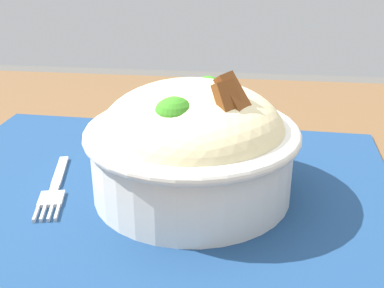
# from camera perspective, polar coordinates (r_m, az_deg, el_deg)

# --- Properties ---
(table) EXTENTS (1.32, 0.78, 0.70)m
(table) POSITION_cam_1_polar(r_m,az_deg,el_deg) (0.52, -4.12, -10.79)
(table) COLOR brown
(table) RESTS_ON ground_plane
(placemat) EXTENTS (0.48, 0.36, 0.00)m
(placemat) POSITION_cam_1_polar(r_m,az_deg,el_deg) (0.48, -4.56, -5.06)
(placemat) COLOR navy
(placemat) RESTS_ON table
(bowl) EXTENTS (0.23, 0.23, 0.12)m
(bowl) POSITION_cam_1_polar(r_m,az_deg,el_deg) (0.44, 0.01, 0.09)
(bowl) COLOR silver
(bowl) RESTS_ON placemat
(fork) EXTENTS (0.04, 0.13, 0.00)m
(fork) POSITION_cam_1_polar(r_m,az_deg,el_deg) (0.49, -15.81, -5.06)
(fork) COLOR #B6B6B6
(fork) RESTS_ON placemat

